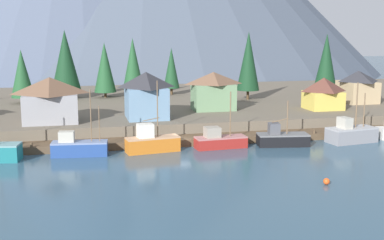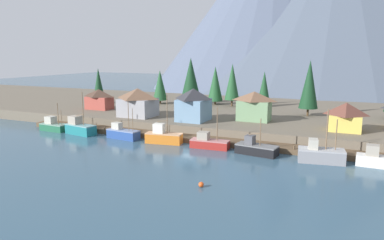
% 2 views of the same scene
% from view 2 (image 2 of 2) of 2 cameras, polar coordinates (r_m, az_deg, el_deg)
% --- Properties ---
extents(ground_plane, '(400.00, 400.00, 1.00)m').
position_cam_2_polar(ground_plane, '(88.01, 4.83, -1.15)').
color(ground_plane, '#335166').
extents(dock, '(80.00, 4.00, 1.60)m').
position_cam_2_polar(dock, '(71.43, 0.04, -3.01)').
color(dock, brown).
rests_on(dock, ground_plane).
extents(shoreline_bank, '(400.00, 56.00, 2.50)m').
position_cam_2_polar(shoreline_bank, '(98.92, 7.15, 1.13)').
color(shoreline_bank, '#665B4C').
rests_on(shoreline_bank, ground_plane).
extents(mountain_west_peak, '(123.61, 123.61, 83.83)m').
position_cam_2_polar(mountain_west_peak, '(196.19, 12.86, 17.44)').
color(mountain_west_peak, '#4C566B').
rests_on(mountain_west_peak, ground_plane).
extents(mountain_central_peak, '(180.86, 180.86, 89.50)m').
position_cam_2_polar(mountain_central_peak, '(210.33, 22.31, 17.23)').
color(mountain_central_peak, '#475160').
rests_on(mountain_central_peak, ground_plane).
extents(fishing_boat_green, '(6.76, 3.05, 6.46)m').
position_cam_2_polar(fishing_boat_green, '(87.02, -21.15, -0.87)').
color(fishing_boat_green, '#1E5B3D').
rests_on(fishing_boat_green, ground_plane).
extents(fishing_boat_teal, '(7.45, 3.85, 9.26)m').
position_cam_2_polar(fishing_boat_teal, '(81.32, -17.43, -1.17)').
color(fishing_boat_teal, '#196B70').
rests_on(fishing_boat_teal, ground_plane).
extents(fishing_boat_blue, '(7.33, 3.18, 8.58)m').
position_cam_2_polar(fishing_boat_blue, '(74.97, -10.97, -2.08)').
color(fishing_boat_blue, navy).
rests_on(fishing_boat_blue, ground_plane).
extents(fishing_boat_orange, '(7.36, 3.30, 9.51)m').
position_cam_2_polar(fishing_boat_orange, '(69.89, -4.61, -2.64)').
color(fishing_boat_orange, '#CC6B1E').
rests_on(fishing_boat_orange, ground_plane).
extents(fishing_boat_red, '(7.24, 2.87, 7.76)m').
position_cam_2_polar(fishing_boat_red, '(66.25, 2.69, -3.60)').
color(fishing_boat_red, maroon).
rests_on(fishing_boat_red, ground_plane).
extents(fishing_boat_black, '(7.45, 3.90, 6.36)m').
position_cam_2_polar(fishing_boat_black, '(63.15, 10.16, -4.49)').
color(fishing_boat_black, black).
rests_on(fishing_boat_black, ground_plane).
extents(fishing_boat_grey, '(7.52, 4.28, 8.66)m').
position_cam_2_polar(fishing_boat_grey, '(61.30, 19.77, -5.17)').
color(fishing_boat_grey, gray).
rests_on(fishing_boat_grey, ground_plane).
extents(fishing_boat_white, '(7.19, 2.55, 7.49)m').
position_cam_2_polar(fishing_boat_white, '(62.31, 27.72, -5.62)').
color(fishing_boat_white, silver).
rests_on(fishing_boat_white, ground_plane).
extents(house_red, '(7.10, 4.23, 5.39)m').
position_cam_2_polar(house_red, '(99.48, -14.57, 3.26)').
color(house_red, '#9E4238').
rests_on(house_red, shoreline_bank).
extents(house_green, '(7.35, 4.76, 6.54)m').
position_cam_2_polar(house_green, '(80.52, 9.85, 2.23)').
color(house_green, '#6B8E66').
rests_on(house_green, shoreline_bank).
extents(house_grey, '(8.22, 7.11, 6.70)m').
position_cam_2_polar(house_grey, '(85.96, -8.61, 2.84)').
color(house_grey, gray).
rests_on(house_grey, shoreline_bank).
extents(house_yellow, '(6.08, 5.46, 5.49)m').
position_cam_2_polar(house_yellow, '(74.99, 23.25, 0.53)').
color(house_yellow, gold).
rests_on(house_yellow, shoreline_bank).
extents(house_blue, '(6.45, 7.30, 7.20)m').
position_cam_2_polar(house_blue, '(79.35, 0.24, 2.51)').
color(house_blue, '#6689A8').
rests_on(house_blue, shoreline_bank).
extents(conifer_near_left, '(5.71, 5.71, 13.61)m').
position_cam_2_polar(conifer_near_left, '(107.60, -0.19, 6.73)').
color(conifer_near_left, '#4C3823').
rests_on(conifer_near_left, shoreline_bank).
extents(conifer_mid_left, '(4.43, 4.43, 11.13)m').
position_cam_2_polar(conifer_mid_left, '(105.27, 3.73, 5.78)').
color(conifer_mid_left, '#4C3823').
rests_on(conifer_mid_left, shoreline_bank).
extents(conifer_mid_right, '(4.26, 4.26, 10.00)m').
position_cam_2_polar(conifer_mid_right, '(107.12, -5.11, 5.55)').
color(conifer_mid_right, '#4C3823').
rests_on(conifer_mid_right, shoreline_bank).
extents(conifer_back_left, '(4.18, 4.18, 12.03)m').
position_cam_2_polar(conifer_back_left, '(102.17, 6.42, 6.06)').
color(conifer_back_left, '#4C3823').
rests_on(conifer_back_left, shoreline_bank).
extents(conifer_back_right, '(4.48, 4.48, 13.30)m').
position_cam_2_polar(conifer_back_right, '(89.63, 18.16, 5.41)').
color(conifer_back_right, '#4C3823').
rests_on(conifer_back_right, shoreline_bank).
extents(conifer_centre, '(3.40, 3.40, 9.90)m').
position_cam_2_polar(conifer_centre, '(102.86, 11.40, 5.22)').
color(conifer_centre, '#4C3823').
rests_on(conifer_centre, shoreline_bank).
extents(conifer_far_left, '(3.31, 3.31, 10.57)m').
position_cam_2_polar(conifer_far_left, '(111.24, -14.63, 5.67)').
color(conifer_far_left, '#4C3823').
rests_on(conifer_far_left, shoreline_bank).
extents(channel_buoy, '(0.70, 0.70, 0.70)m').
position_cam_2_polar(channel_buoy, '(47.49, 1.47, -10.23)').
color(channel_buoy, '#E04C19').
rests_on(channel_buoy, ground_plane).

